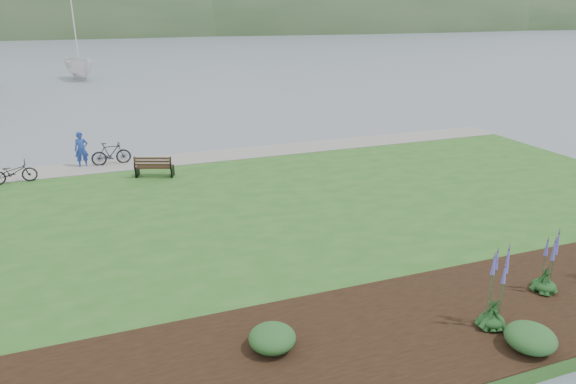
% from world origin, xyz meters
% --- Properties ---
extents(ground, '(600.00, 600.00, 0.00)m').
position_xyz_m(ground, '(0.00, 0.00, 0.00)').
color(ground, slate).
rests_on(ground, ground).
extents(lawn, '(34.00, 20.00, 0.40)m').
position_xyz_m(lawn, '(0.00, -2.00, 0.20)').
color(lawn, '#285A20').
rests_on(lawn, ground).
extents(shoreline_path, '(34.00, 2.20, 0.03)m').
position_xyz_m(shoreline_path, '(0.00, 6.90, 0.42)').
color(shoreline_path, gray).
rests_on(shoreline_path, lawn).
extents(garden_bed, '(24.00, 4.40, 0.04)m').
position_xyz_m(garden_bed, '(3.00, -9.80, 0.42)').
color(garden_bed, black).
rests_on(garden_bed, lawn).
extents(far_hillside, '(580.00, 80.00, 38.00)m').
position_xyz_m(far_hillside, '(20.00, 170.00, 0.00)').
color(far_hillside, '#2D4929').
rests_on(far_hillside, ground).
extents(park_bench, '(1.79, 1.21, 1.03)m').
position_xyz_m(park_bench, '(-3.57, 4.36, 0.91)').
color(park_bench, black).
rests_on(park_bench, lawn).
extents(person, '(0.75, 0.53, 2.03)m').
position_xyz_m(person, '(-6.61, 7.20, 1.41)').
color(person, '#213C9A').
rests_on(person, lawn).
extents(bicycle_a, '(0.85, 1.95, 0.99)m').
position_xyz_m(bicycle_a, '(-9.43, 5.64, 0.90)').
color(bicycle_a, black).
rests_on(bicycle_a, lawn).
extents(bicycle_b, '(0.63, 1.89, 1.12)m').
position_xyz_m(bicycle_b, '(-5.30, 7.14, 0.96)').
color(bicycle_b, black).
rests_on(bicycle_b, lawn).
extents(sailboat, '(14.09, 14.23, 29.75)m').
position_xyz_m(sailboat, '(-7.08, 45.81, 0.00)').
color(sailboat, silver).
rests_on(sailboat, ground).
extents(echium_0, '(0.62, 0.62, 2.33)m').
position_xyz_m(echium_0, '(2.61, -10.44, 1.40)').
color(echium_0, '#153C19').
rests_on(echium_0, garden_bed).
extents(echium_1, '(0.62, 0.62, 1.89)m').
position_xyz_m(echium_1, '(5.08, -9.60, 1.14)').
color(echium_1, '#153C19').
rests_on(echium_1, garden_bed).
extents(shrub_0, '(1.07, 1.07, 0.53)m').
position_xyz_m(shrub_0, '(-2.58, -9.42, 0.71)').
color(shrub_0, '#1E4C21').
rests_on(shrub_0, garden_bed).
extents(shrub_1, '(1.12, 1.12, 0.56)m').
position_xyz_m(shrub_1, '(2.81, -11.43, 0.72)').
color(shrub_1, '#1E4C21').
rests_on(shrub_1, garden_bed).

